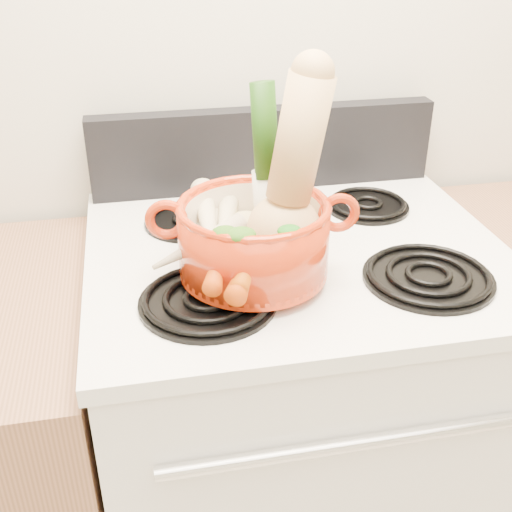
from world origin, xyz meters
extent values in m
cube|color=beige|center=(0.00, 1.75, 1.30)|extent=(3.50, 0.02, 2.60)
cube|color=silver|center=(0.00, 1.40, 0.46)|extent=(0.76, 0.65, 0.92)
cube|color=silver|center=(0.00, 1.40, 0.93)|extent=(0.78, 0.67, 0.03)
cube|color=black|center=(0.00, 1.70, 1.04)|extent=(0.76, 0.05, 0.18)
cylinder|color=silver|center=(0.00, 1.06, 0.78)|extent=(0.60, 0.02, 0.02)
cylinder|color=black|center=(-0.19, 1.24, 0.96)|extent=(0.22, 0.22, 0.02)
cylinder|color=black|center=(0.19, 1.24, 0.96)|extent=(0.22, 0.22, 0.02)
cylinder|color=black|center=(-0.19, 1.54, 0.96)|extent=(0.17, 0.17, 0.02)
cylinder|color=black|center=(0.19, 1.54, 0.96)|extent=(0.17, 0.17, 0.02)
cylinder|color=#AB280A|center=(-0.10, 1.30, 1.03)|extent=(0.28, 0.28, 0.12)
torus|color=#AB280A|center=(-0.24, 1.31, 1.07)|extent=(0.07, 0.02, 0.07)
torus|color=#AB280A|center=(0.04, 1.28, 1.07)|extent=(0.07, 0.02, 0.07)
cylinder|color=silver|center=(-0.07, 1.35, 1.14)|extent=(0.07, 0.09, 0.29)
ellipsoid|color=#D4C082|center=(-0.11, 1.37, 1.02)|extent=(0.11, 0.09, 0.05)
cone|color=beige|center=(-0.16, 1.33, 1.02)|extent=(0.08, 0.21, 0.06)
cone|color=beige|center=(-0.18, 1.34, 1.02)|extent=(0.05, 0.18, 0.05)
cone|color=beige|center=(-0.17, 1.36, 1.03)|extent=(0.09, 0.22, 0.06)
cone|color=beige|center=(-0.19, 1.30, 1.03)|extent=(0.18, 0.12, 0.05)
cone|color=beige|center=(-0.14, 1.35, 1.04)|extent=(0.10, 0.23, 0.06)
cone|color=beige|center=(-0.17, 1.34, 1.05)|extent=(0.06, 0.24, 0.06)
cone|color=#CA400A|center=(-0.13, 1.24, 1.01)|extent=(0.10, 0.18, 0.05)
cone|color=#DE530B|center=(-0.17, 1.24, 1.02)|extent=(0.07, 0.15, 0.04)
cone|color=#D1440A|center=(-0.08, 1.26, 1.02)|extent=(0.06, 0.15, 0.04)
cone|color=orange|center=(-0.12, 1.22, 1.03)|extent=(0.08, 0.13, 0.04)
camera|label=1|loc=(-0.29, 0.38, 1.52)|focal=45.00mm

